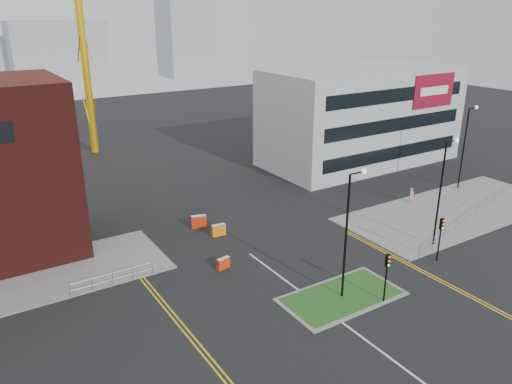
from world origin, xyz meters
The scene contains 23 objects.
ground centered at (0.00, 0.00, 0.00)m, with size 200.00×200.00×0.00m, color black.
pavement_right centered at (22.00, 14.00, 0.06)m, with size 24.00×10.00×0.12m, color slate.
island_kerb centered at (2.00, 8.00, 0.04)m, with size 8.60×4.60×0.08m, color slate.
grass_island centered at (2.00, 8.00, 0.06)m, with size 8.00×4.00×0.12m, color #1C4717.
office_block centered at (26.01, 31.97, 6.00)m, with size 25.00×12.20×12.00m.
streetlamp_island centered at (2.22, 8.00, 5.41)m, with size 1.46×0.36×9.18m.
streetlamp_right_near centered at (14.22, 10.00, 5.41)m, with size 1.46×0.36×9.18m.
streetlamp_right_far centered at (28.22, 18.00, 5.41)m, with size 1.46×0.36×9.18m.
traffic_light_island centered at (4.00, 5.98, 2.57)m, with size 0.28×0.33×3.65m.
traffic_light_right centered at (12.00, 7.98, 2.57)m, with size 0.28×0.33×3.65m.
railing_left centered at (-11.00, 18.00, 0.74)m, with size 6.05×0.05×1.10m.
railing_right centered at (20.50, 11.50, 0.78)m, with size 19.05×5.05×1.10m.
centre_line centered at (0.00, 2.00, 0.01)m, with size 0.15×30.00×0.01m, color silver.
yellow_left_a centered at (-9.00, 10.00, 0.01)m, with size 0.12×24.00×0.01m, color gold.
yellow_left_b centered at (-8.70, 10.00, 0.01)m, with size 0.12×24.00×0.01m, color gold.
yellow_right_a centered at (9.50, 6.00, 0.01)m, with size 0.12×20.00×0.01m, color gold.
yellow_right_b centered at (9.80, 6.00, 0.01)m, with size 0.12×20.00×0.01m, color gold.
skyline_b centered at (10.00, 130.00, 8.00)m, with size 24.00×12.00×16.00m, color gray.
skyline_c centered at (45.00, 125.00, 14.00)m, with size 14.00×12.00×28.00m, color gray.
pedestrian centered at (20.05, 17.73, 0.82)m, with size 0.60×0.39×1.64m, color pink.
barrier_left centered at (-2.99, 16.00, 0.49)m, with size 1.11×0.52×0.90m.
barrier_mid centered at (-1.16, 24.00, 0.63)m, with size 1.45×0.83×1.16m.
barrier_right centered at (-0.45, 21.49, 0.57)m, with size 1.27×0.50×1.04m.
Camera 1 is at (-19.18, -14.19, 18.89)m, focal length 35.00 mm.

